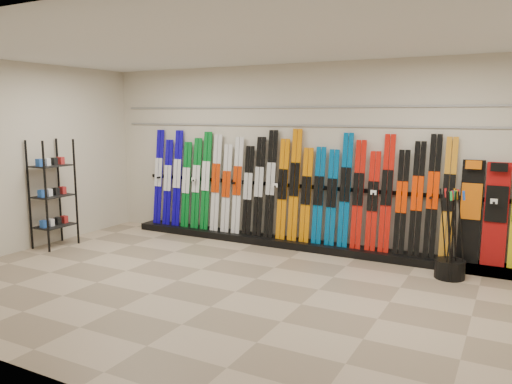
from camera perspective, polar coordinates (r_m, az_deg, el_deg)
The scene contains 12 objects.
floor at distance 6.32m, azimuth -2.38°, elevation -11.31°, with size 8.00×8.00×0.00m, color #86725C.
back_wall at distance 8.22m, azimuth 6.42°, elevation 4.06°, with size 8.00×8.00×0.00m, color beige.
left_wall at distance 8.71m, azimuth -25.86°, elevation 3.50°, with size 5.00×5.00×0.00m, color beige.
ceiling at distance 5.99m, azimuth -2.57°, elevation 16.72°, with size 8.00×8.00×0.00m, color silver.
ski_rack_base at distance 8.18m, azimuth 7.14°, elevation -6.22°, with size 8.00×0.40×0.12m, color black.
skis at distance 8.30m, azimuth 3.04°, elevation 0.36°, with size 5.37×0.23×1.83m.
snowboards at distance 7.59m, azimuth 25.69°, elevation -2.19°, with size 0.93×0.23×1.48m.
accessory_rack at distance 8.86m, azimuth -22.20°, elevation -0.18°, with size 0.40×0.60×1.78m, color black.
pole_bin at distance 7.26m, azimuth 21.26°, elevation -8.20°, with size 0.40×0.40×0.25m, color black.
ski_poles at distance 7.12m, azimuth 21.50°, elevation -4.50°, with size 0.39×0.44×1.18m.
slatwall_rail_0 at distance 8.17m, azimuth 6.42°, elevation 7.54°, with size 7.60×0.02×0.03m, color gray.
slatwall_rail_1 at distance 8.17m, azimuth 6.46°, elevation 9.65°, with size 7.60×0.02×0.03m, color gray.
Camera 1 is at (3.01, -5.12, 2.18)m, focal length 35.00 mm.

